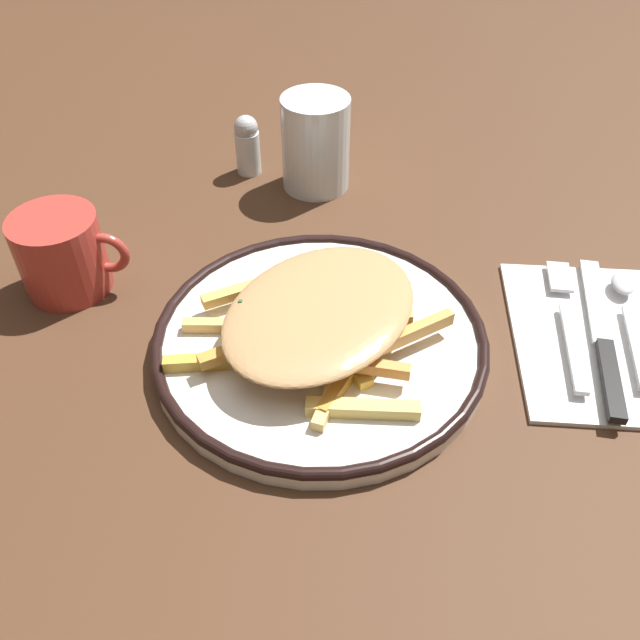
% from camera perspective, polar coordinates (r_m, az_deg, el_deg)
% --- Properties ---
extents(ground_plane, '(2.60, 2.60, 0.00)m').
position_cam_1_polar(ground_plane, '(0.61, 0.00, -2.42)').
color(ground_plane, '#482D1C').
extents(plate, '(0.30, 0.30, 0.02)m').
position_cam_1_polar(plate, '(0.60, 0.00, -1.70)').
color(plate, silver).
rests_on(plate, ground_plane).
extents(fries_heap, '(0.25, 0.24, 0.04)m').
position_cam_1_polar(fries_heap, '(0.58, -0.15, 0.06)').
color(fries_heap, '#E2BF68').
rests_on(fries_heap, plate).
extents(napkin, '(0.16, 0.21, 0.01)m').
position_cam_1_polar(napkin, '(0.66, 22.67, -1.36)').
color(napkin, white).
rests_on(napkin, ground_plane).
extents(fork, '(0.03, 0.18, 0.01)m').
position_cam_1_polar(fork, '(0.66, 20.37, -0.07)').
color(fork, silver).
rests_on(fork, napkin).
extents(knife, '(0.04, 0.21, 0.01)m').
position_cam_1_polar(knife, '(0.65, 23.04, -2.04)').
color(knife, black).
rests_on(knife, napkin).
extents(spoon, '(0.03, 0.15, 0.01)m').
position_cam_1_polar(spoon, '(0.69, 24.72, 1.02)').
color(spoon, silver).
rests_on(spoon, napkin).
extents(water_glass, '(0.08, 0.08, 0.11)m').
position_cam_1_polar(water_glass, '(0.80, -0.38, 14.79)').
color(water_glass, silver).
rests_on(water_glass, ground_plane).
extents(coffee_mug, '(0.11, 0.08, 0.08)m').
position_cam_1_polar(coffee_mug, '(0.69, -21.04, 5.27)').
color(coffee_mug, '#AE372E').
rests_on(coffee_mug, ground_plane).
extents(salt_shaker, '(0.03, 0.03, 0.07)m').
position_cam_1_polar(salt_shaker, '(0.84, -6.20, 14.64)').
color(salt_shaker, silver).
rests_on(salt_shaker, ground_plane).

